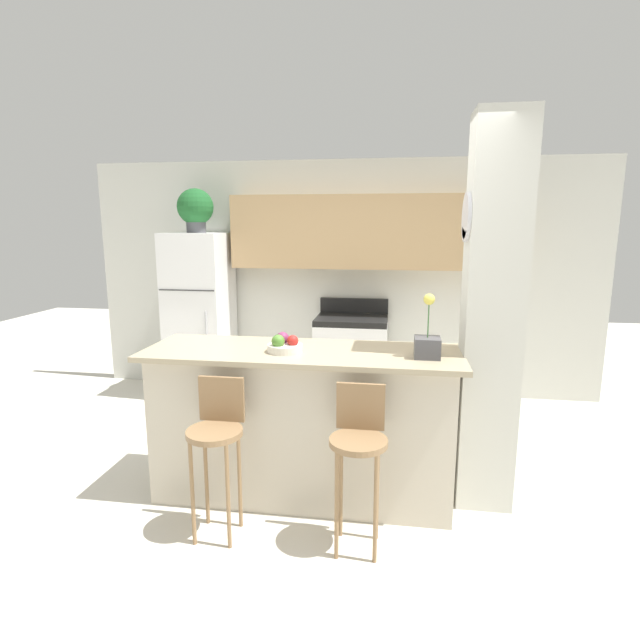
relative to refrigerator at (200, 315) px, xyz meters
The scene contains 11 objects.
ground_plane 2.59m from the refrigerator, 52.12° to the right, with size 14.00×14.00×0.00m, color beige.
wall_back 1.75m from the refrigerator, 10.71° to the left, with size 5.60×0.38×2.55m.
pillar_right 3.29m from the refrigerator, 33.65° to the right, with size 0.38×0.32×2.55m.
counter_bar 2.46m from the refrigerator, 52.12° to the right, with size 2.11×0.70×1.04m.
refrigerator is the anchor object (origin of this frame).
stove_range 1.71m from the refrigerator, ahead, with size 0.75×0.60×1.07m.
bar_stool_left 2.67m from the refrigerator, 66.24° to the right, with size 0.33×0.33×0.96m.
bar_stool_right 3.11m from the refrigerator, 51.74° to the right, with size 0.33×0.33×0.96m.
potted_plant_on_fridge 1.14m from the refrigerator, 115.72° to the left, with size 0.38×0.38×0.46m.
orchid_vase 3.06m from the refrigerator, 40.75° to the right, with size 0.16×0.16×0.41m.
fruit_bowl 2.43m from the refrigerator, 54.98° to the right, with size 0.23×0.23×0.12m.
Camera 1 is at (0.60, -3.18, 1.87)m, focal length 28.00 mm.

